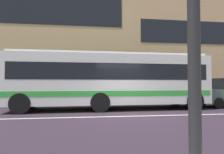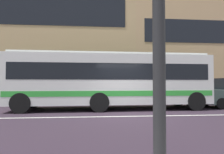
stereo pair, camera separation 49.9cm
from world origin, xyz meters
The scene contains 6 objects.
ground_plane centered at (0.00, 0.00, 0.00)m, with size 160.00×160.00×0.00m, color #312531.
lane_centre_line centered at (0.00, 0.00, 0.00)m, with size 60.00×0.16×0.01m, color silver.
hedge_row_far centered at (-2.27, 6.55, 0.58)m, with size 23.38×1.10×1.15m, color #2A6121.
apartment_block_left centered at (-10.30, 14.03, 6.92)m, with size 25.56×9.22×13.85m.
apartment_block_right centered at (12.49, 14.03, 5.56)m, with size 20.03×9.22×11.11m.
transit_bus centered at (-0.50, 2.59, 1.73)m, with size 11.11×2.83×3.13m.
Camera 2 is at (-1.45, -8.93, 1.46)m, focal length 32.51 mm.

